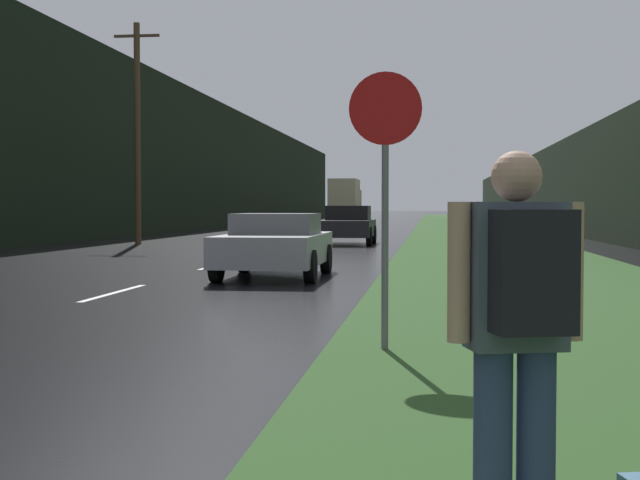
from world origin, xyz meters
TOP-DOWN VIEW (x-y plane):
  - grass_verge at (7.22, 40.00)m, footprint 6.00×240.00m
  - lane_stripe_c at (0.00, 12.24)m, footprint 0.12×3.00m
  - lane_stripe_d at (0.00, 19.24)m, footprint 0.12×3.00m
  - lane_stripe_e at (0.00, 26.24)m, footprint 0.12×3.00m
  - lane_stripe_f at (0.00, 33.24)m, footprint 0.12×3.00m
  - treeline_far_side at (-10.22, 50.00)m, footprint 2.00×140.00m
  - treeline_near_side at (13.22, 50.00)m, footprint 2.00×140.00m
  - utility_pole_far at (-6.04, 31.36)m, footprint 1.80×0.24m
  - stop_sign at (4.83, 6.79)m, footprint 0.73×0.07m
  - hitchhiker_with_backpack at (5.64, 1.61)m, footprint 0.57×0.48m
  - car_passing_near at (2.11, 15.86)m, footprint 2.02×4.14m
  - car_passing_far at (2.11, 32.09)m, footprint 2.01×4.19m
  - delivery_truck at (-2.11, 74.91)m, footprint 2.48×7.58m

SIDE VIEW (x-z plane):
  - lane_stripe_c at x=0.00m, z-range 0.00..0.01m
  - lane_stripe_d at x=0.00m, z-range 0.00..0.01m
  - lane_stripe_e at x=0.00m, z-range 0.00..0.01m
  - lane_stripe_f at x=0.00m, z-range 0.00..0.01m
  - grass_verge at x=7.22m, z-range 0.00..0.02m
  - car_passing_near at x=2.11m, z-range 0.02..1.33m
  - car_passing_far at x=2.11m, z-range 0.01..1.49m
  - hitchhiker_with_backpack at x=5.64m, z-range 0.13..1.81m
  - stop_sign at x=4.83m, z-range 0.35..3.15m
  - delivery_truck at x=-2.11m, z-range 0.07..3.87m
  - treeline_near_side at x=13.22m, z-range 0.00..5.04m
  - treeline_far_side at x=-10.22m, z-range 0.00..8.71m
  - utility_pole_far at x=-6.04m, z-range 0.13..8.68m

